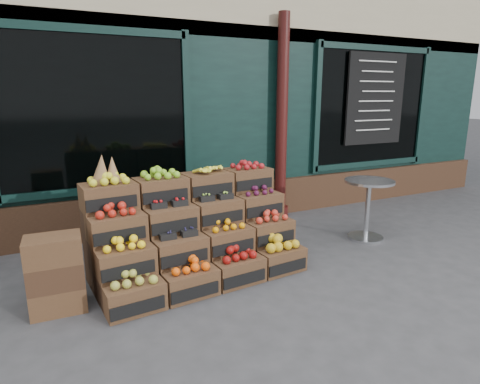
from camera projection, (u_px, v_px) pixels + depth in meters
name	position (u px, v px, depth m)	size (l,w,h in m)	color
ground	(284.00, 277.00, 4.47)	(60.00, 60.00, 0.00)	#3A3A3D
shop_facade	(156.00, 74.00, 8.37)	(12.00, 6.24, 4.80)	black
crate_display	(194.00, 236.00, 4.51)	(2.33, 1.29, 1.41)	#4E331E
spare_crates	(56.00, 274.00, 3.71)	(0.50, 0.36, 0.73)	#4E331E
bistro_table	(368.00, 203.00, 5.55)	(0.67, 0.67, 0.85)	silver
shopkeeper	(128.00, 164.00, 6.23)	(0.68, 0.45, 1.87)	#164E1B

